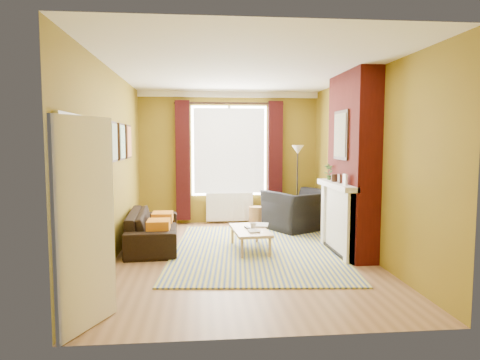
# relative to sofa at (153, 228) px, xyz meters

# --- Properties ---
(ground) EXTENTS (5.50, 5.50, 0.00)m
(ground) POSITION_rel_sofa_xyz_m (1.42, -0.79, -0.29)
(ground) COLOR brown
(ground) RESTS_ON ground
(room_walls) EXTENTS (3.82, 5.54, 2.83)m
(room_walls) POSITION_rel_sofa_xyz_m (2.06, -0.52, 1.09)
(room_walls) COLOR olive
(room_walls) RESTS_ON ground
(striped_rug) EXTENTS (2.94, 3.86, 0.02)m
(striped_rug) POSITION_rel_sofa_xyz_m (1.69, -0.48, -0.28)
(striped_rug) COLOR #334C8E
(striped_rug) RESTS_ON ground
(sofa) EXTENTS (0.89, 2.05, 0.59)m
(sofa) POSITION_rel_sofa_xyz_m (0.00, 0.00, 0.00)
(sofa) COLOR black
(sofa) RESTS_ON ground
(armchair) EXTENTS (1.56, 1.50, 0.78)m
(armchair) POSITION_rel_sofa_xyz_m (2.77, 1.02, 0.10)
(armchair) COLOR black
(armchair) RESTS_ON ground
(coffee_table) EXTENTS (0.61, 1.10, 0.35)m
(coffee_table) POSITION_rel_sofa_xyz_m (1.59, -0.49, 0.02)
(coffee_table) COLOR tan
(coffee_table) RESTS_ON ground
(wicker_stool) EXTENTS (0.39, 0.39, 0.39)m
(wicker_stool) POSITION_rel_sofa_xyz_m (1.96, 1.61, -0.10)
(wicker_stool) COLOR olive
(wicker_stool) RESTS_ON ground
(floor_lamp) EXTENTS (0.29, 0.29, 1.67)m
(floor_lamp) POSITION_rel_sofa_xyz_m (2.79, 1.40, 1.03)
(floor_lamp) COLOR black
(floor_lamp) RESTS_ON ground
(book_a) EXTENTS (0.19, 0.24, 0.02)m
(book_a) POSITION_rel_sofa_xyz_m (1.54, -0.71, 0.07)
(book_a) COLOR #999999
(book_a) RESTS_ON coffee_table
(book_b) EXTENTS (0.30, 0.37, 0.02)m
(book_b) POSITION_rel_sofa_xyz_m (1.68, -0.23, 0.07)
(book_b) COLOR #999999
(book_b) RESTS_ON coffee_table
(mug) EXTENTS (0.12, 0.12, 0.09)m
(mug) POSITION_rel_sofa_xyz_m (1.64, -0.49, 0.11)
(mug) COLOR #999999
(mug) RESTS_ON coffee_table
(tv_remote) EXTENTS (0.09, 0.18, 0.02)m
(tv_remote) POSITION_rel_sofa_xyz_m (1.55, -0.44, 0.07)
(tv_remote) COLOR #262629
(tv_remote) RESTS_ON coffee_table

